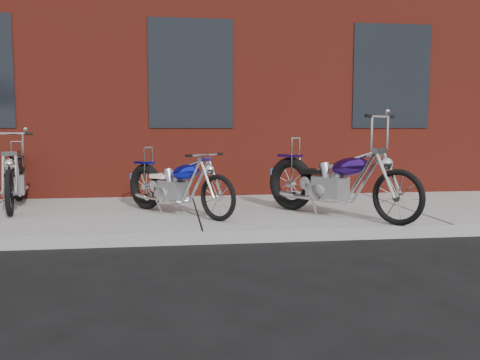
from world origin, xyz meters
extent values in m
plane|color=black|center=(0.00, 0.00, 0.00)|extent=(120.00, 120.00, 0.00)
cube|color=slate|center=(0.00, 1.50, 0.07)|extent=(22.00, 3.00, 0.15)
cube|color=maroon|center=(0.00, 8.00, 4.00)|extent=(22.00, 10.00, 8.00)
torus|color=black|center=(1.42, 1.22, 0.52)|extent=(0.57, 0.68, 0.75)
torus|color=black|center=(2.41, -0.07, 0.49)|extent=(0.47, 0.58, 0.67)
cube|color=gray|center=(1.82, 0.70, 0.51)|extent=(0.48, 0.51, 0.31)
ellipsoid|color=#2E115F|center=(2.00, 0.47, 0.81)|extent=(0.56, 0.62, 0.32)
cube|color=black|center=(1.66, 0.91, 0.72)|extent=(0.37, 0.38, 0.06)
cylinder|color=silver|center=(2.33, 0.04, 0.76)|extent=(0.22, 0.26, 0.56)
cylinder|color=silver|center=(2.25, 0.14, 1.45)|extent=(0.47, 0.37, 0.03)
cylinder|color=silver|center=(1.47, 1.16, 0.92)|extent=(0.03, 0.03, 0.50)
cylinder|color=silver|center=(1.78, 0.95, 0.38)|extent=(0.61, 0.77, 0.05)
torus|color=black|center=(-0.62, 1.58, 0.47)|extent=(0.52, 0.57, 0.65)
torus|color=black|center=(0.32, 0.52, 0.44)|extent=(0.43, 0.48, 0.59)
cube|color=gray|center=(-0.24, 1.15, 0.47)|extent=(0.43, 0.44, 0.27)
ellipsoid|color=#1019BF|center=(-0.07, 0.96, 0.73)|extent=(0.50, 0.53, 0.28)
cube|color=beige|center=(-0.39, 1.33, 0.65)|extent=(0.33, 0.33, 0.05)
cylinder|color=silver|center=(0.24, 0.60, 0.68)|extent=(0.20, 0.22, 0.49)
cylinder|color=silver|center=(0.17, 0.69, 0.97)|extent=(0.39, 0.35, 0.03)
cylinder|color=silver|center=(-0.57, 1.53, 0.82)|extent=(0.03, 0.03, 0.43)
cylinder|color=silver|center=(-0.29, 1.37, 0.35)|extent=(0.57, 0.64, 0.04)
torus|color=black|center=(-2.71, 2.64, 0.49)|extent=(0.27, 0.70, 0.69)
torus|color=black|center=(-2.41, 1.17, 0.46)|extent=(0.19, 0.62, 0.62)
cube|color=gray|center=(-2.59, 2.04, 0.49)|extent=(0.34, 0.43, 0.29)
ellipsoid|color=black|center=(-2.53, 1.78, 0.76)|extent=(0.35, 0.57, 0.29)
cube|color=black|center=(-2.64, 2.29, 0.68)|extent=(0.28, 0.31, 0.06)
cylinder|color=silver|center=(-2.43, 1.29, 0.71)|extent=(0.09, 0.28, 0.52)
cylinder|color=silver|center=(-2.46, 1.40, 1.23)|extent=(0.52, 0.14, 0.03)
cylinder|color=silver|center=(-2.70, 2.57, 0.86)|extent=(0.02, 0.02, 0.46)
cylinder|color=silver|center=(-2.52, 2.27, 0.36)|extent=(0.22, 0.85, 0.05)
camera|label=1|loc=(-0.33, -5.58, 1.30)|focal=38.00mm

